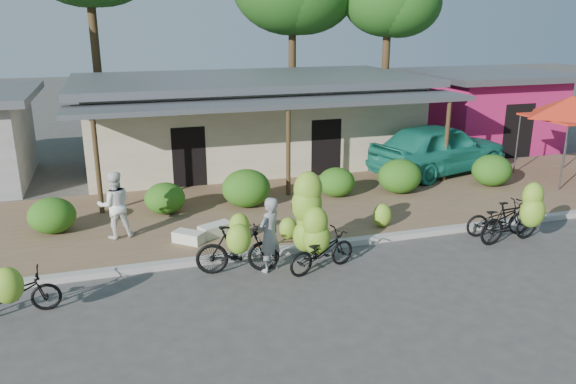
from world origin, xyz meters
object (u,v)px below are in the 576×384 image
(sack_near, at_px, (216,230))
(bike_right, at_px, (516,217))
(bike_left, at_px, (238,248))
(bike_far_right, at_px, (499,219))
(bike_center, at_px, (314,229))
(teal_van, at_px, (439,148))
(bike_far_left, at_px, (13,293))
(bystander, at_px, (115,205))
(sack_far, at_px, (189,237))
(vendor, at_px, (270,235))
(red_canopy, at_px, (572,107))

(sack_near, bearing_deg, bike_right, -20.07)
(bike_left, relative_size, bike_far_right, 1.05)
(bike_center, height_order, bike_far_right, bike_center)
(bike_far_right, relative_size, teal_van, 0.34)
(bike_far_left, distance_m, bystander, 3.93)
(sack_far, relative_size, vendor, 0.44)
(sack_far, height_order, teal_van, teal_van)
(red_canopy, bearing_deg, bike_left, -162.60)
(sack_near, bearing_deg, sack_far, -159.21)
(bike_far_right, xyz_separation_m, bystander, (-9.49, 2.57, 0.51))
(red_canopy, height_order, bike_left, red_canopy)
(bike_left, xyz_separation_m, vendor, (0.72, -0.02, 0.24))
(bike_right, xyz_separation_m, bike_far_right, (0.02, 0.66, -0.26))
(bike_center, bearing_deg, red_canopy, -86.02)
(red_canopy, relative_size, teal_van, 0.65)
(bike_right, bearing_deg, bike_far_right, -7.14)
(red_canopy, xyz_separation_m, bystander, (-14.89, -1.07, -1.63))
(bike_right, bearing_deg, red_canopy, -56.87)
(red_canopy, height_order, sack_far, red_canopy)
(bystander, bearing_deg, bike_right, 155.81)
(vendor, bearing_deg, sack_near, -104.30)
(sack_near, height_order, teal_van, teal_van)
(bike_center, relative_size, bike_far_right, 1.19)
(bike_right, bearing_deg, bike_center, 81.33)
(sack_near, height_order, vendor, vendor)
(bike_far_left, height_order, vendor, vendor)
(bike_center, bearing_deg, sack_far, 35.73)
(bike_left, xyz_separation_m, teal_van, (8.63, 5.80, 0.41))
(red_canopy, relative_size, bystander, 2.04)
(sack_near, distance_m, vendor, 2.42)
(bike_left, relative_size, teal_van, 0.36)
(bike_right, bearing_deg, vendor, 81.19)
(bike_right, relative_size, sack_far, 2.51)
(bike_center, xyz_separation_m, bystander, (-4.25, 2.91, 0.08))
(teal_van, bearing_deg, bike_left, 108.95)
(bike_far_right, bearing_deg, teal_van, -8.55)
(red_canopy, distance_m, bystander, 15.01)
(bike_far_left, bearing_deg, bystander, -33.03)
(bike_right, relative_size, bystander, 1.10)
(bike_right, height_order, sack_far, bike_right)
(bike_far_right, height_order, bystander, bystander)
(red_canopy, xyz_separation_m, bike_far_right, (-5.40, -3.63, -2.15))
(bike_center, distance_m, sack_near, 2.99)
(red_canopy, bearing_deg, bystander, -175.89)
(bike_far_right, bearing_deg, sack_far, 86.04)
(bike_center, bearing_deg, bystander, 39.08)
(bystander, bearing_deg, bike_left, 126.32)
(red_canopy, xyz_separation_m, vendor, (-11.66, -3.90, -1.75))
(red_canopy, xyz_separation_m, bike_right, (-5.42, -4.29, -1.89))
(teal_van, bearing_deg, vendor, 111.39)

